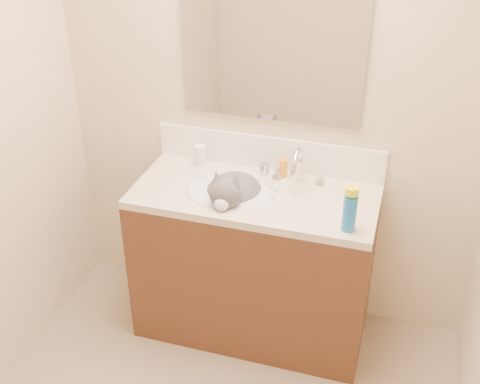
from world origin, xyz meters
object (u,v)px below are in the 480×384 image
Objects in this scene: faucet at (297,169)px; pill_bottle at (200,155)px; amber_bottle at (283,168)px; silver_jar at (264,169)px; basin at (230,204)px; spray_can at (349,213)px; cat at (233,196)px; vanity_cabinet at (254,266)px.

faucet is 2.49× the size of pill_bottle.
faucet is 0.11m from amber_bottle.
amber_bottle reaches higher than silver_jar.
pill_bottle reaches higher than amber_bottle.
basin is 0.38m from faucet.
faucet is (0.30, 0.17, 0.16)m from basin.
spray_can is (0.60, -0.16, 0.15)m from basin.
amber_bottle is at bearing -1.20° from silver_jar.
spray_can reaches higher than amber_bottle.
basin is 0.05m from cat.
pill_bottle is at bearing 179.95° from silver_jar.
spray_can is (0.59, -0.17, 0.11)m from cat.
basin is 1.07× the size of cat.
cat is at bearing 32.39° from basin.
silver_jar is 0.62m from spray_can.
pill_bottle is at bearing 173.57° from faucet.
vanity_cabinet is 0.44m from cat.
faucet reaches higher than silver_jar.
basin is at bearing -133.97° from amber_bottle.
spray_can reaches higher than pill_bottle.
basin is 0.35m from pill_bottle.
amber_bottle is 0.58× the size of spray_can.
vanity_cabinet is 20.93× the size of silver_jar.
basin is 7.85× the size of silver_jar.
amber_bottle is (-0.08, 0.06, -0.04)m from faucet.
silver_jar is at bearing 162.00° from faucet.
vanity_cabinet is 0.52m from silver_jar.
silver_jar is (0.10, 0.22, 0.06)m from cat.
basin is at bearing -44.33° from pill_bottle.
basin is at bearing -117.16° from silver_jar.
cat is 0.25m from silver_jar.
pill_bottle is (-0.53, 0.06, -0.03)m from faucet.
spray_can reaches higher than silver_jar.
vanity_cabinet is 0.65m from pill_bottle.
silver_jar is at bearing 63.04° from cat.
cat is 4.28× the size of amber_bottle.
cat is 3.72× the size of pill_bottle.
pill_bottle is 1.15× the size of amber_bottle.
cat is at bearing -115.20° from silver_jar.
silver_jar is (0.35, -0.00, -0.03)m from pill_bottle.
vanity_cabinet is 2.67× the size of basin.
amber_bottle is (0.10, -0.00, 0.02)m from silver_jar.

